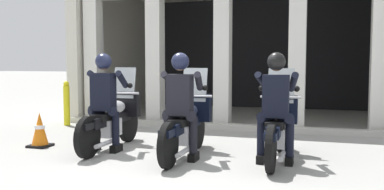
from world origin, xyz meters
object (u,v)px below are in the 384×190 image
Objects in this scene: motorcycle_center at (187,124)px; bollard_kerbside at (67,103)px; police_officer_center at (181,97)px; motorcycle_left at (113,118)px; police_officer_left at (104,94)px; traffic_cone_flank at (40,130)px; police_officer_right at (276,98)px; motorcycle_right at (278,126)px.

motorcycle_center reaches higher than bollard_kerbside.
motorcycle_center is 1.29× the size of police_officer_center.
motorcycle_left is at bearing 173.36° from motorcycle_center.
police_officer_left is 1.40m from traffic_cone_flank.
motorcycle_left is 1.29× the size of police_officer_left.
police_officer_center and police_officer_right have the same top height.
police_officer_center reaches higher than traffic_cone_flank.
traffic_cone_flank is (-1.24, -0.29, -0.21)m from motorcycle_left.
police_officer_right is (1.36, -0.11, 0.44)m from motorcycle_center.
traffic_cone_flank is (-3.96, 0.02, -0.65)m from police_officer_right.
police_officer_right is (2.72, -0.31, 0.44)m from motorcycle_left.
police_officer_center is 1.50m from motorcycle_right.
police_officer_left is at bearing -176.76° from motorcycle_right.
police_officer_left reaches higher than bollard_kerbside.
police_officer_center is at bearing -163.41° from motorcycle_right.
police_officer_right is (1.36, 0.18, 0.00)m from police_officer_center.
motorcycle_left is 1.38m from motorcycle_center.
motorcycle_left is 1.29× the size of police_officer_center.
motorcycle_right is at bearing 0.38° from motorcycle_left.
police_officer_center is (-0.00, -0.28, 0.44)m from motorcycle_center.
police_officer_left is 0.78× the size of motorcycle_right.
police_officer_center is at bearing -174.67° from police_officer_right.
bollard_kerbside is (-4.90, 1.97, -0.00)m from motorcycle_right.
motorcycle_left is at bearing 171.36° from police_officer_right.
motorcycle_left is 2.72m from motorcycle_right.
bollard_kerbside is at bearing 153.26° from police_officer_right.
bollard_kerbside is at bearing 147.56° from police_officer_center.
police_officer_right reaches higher than bollard_kerbside.
police_officer_center is 1.00× the size of police_officer_right.
motorcycle_center is 4.14m from bollard_kerbside.
motorcycle_left is at bearing 90.77° from police_officer_left.
motorcycle_left is 2.78m from police_officer_right.
motorcycle_right is 5.28m from bollard_kerbside.
motorcycle_center is at bearing 173.45° from police_officer_right.
traffic_cone_flank is 2.43m from bollard_kerbside.
motorcycle_center is (1.36, 0.08, -0.44)m from police_officer_left.
police_officer_center is at bearing -88.24° from motorcycle_center.
traffic_cone_flank is (-1.24, -0.01, -0.65)m from police_officer_left.
motorcycle_right is 0.52m from police_officer_right.
bollard_kerbside is (-3.54, 2.15, -0.00)m from motorcycle_center.
motorcycle_center is at bearing 91.76° from police_officer_center.
police_officer_center reaches higher than motorcycle_right.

